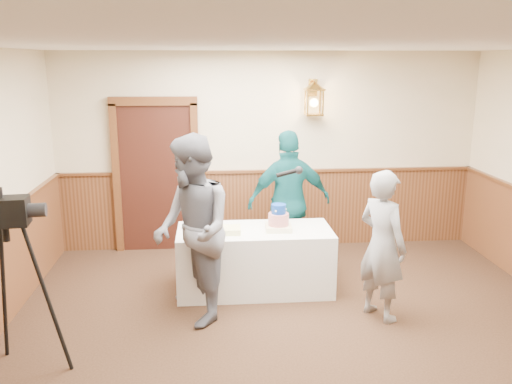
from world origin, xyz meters
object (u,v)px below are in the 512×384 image
interviewer (192,230)px  assistant_p (289,202)px  tiered_cake (279,220)px  sheet_cake_yellow (227,230)px  baker (382,245)px  tv_camera_rig (14,298)px  display_table (255,260)px  sheet_cake_green (196,227)px

interviewer → assistant_p: (1.19, 1.30, -0.07)m
tiered_cake → sheet_cake_yellow: 0.62m
interviewer → baker: 1.97m
interviewer → assistant_p: interviewer is taller
tiered_cake → tv_camera_rig: (-2.46, -1.59, -0.15)m
display_table → tv_camera_rig: 2.74m
sheet_cake_green → interviewer: 0.79m
sheet_cake_green → tiered_cake: bearing=-5.4°
tiered_cake → assistant_p: (0.22, 0.63, 0.04)m
tiered_cake → interviewer: 1.19m
tiered_cake → baker: baker is taller
tiered_cake → sheet_cake_yellow: (-0.61, -0.06, -0.09)m
display_table → interviewer: bearing=-134.7°
display_table → tv_camera_rig: bearing=-143.3°
interviewer → tv_camera_rig: bearing=-74.4°
display_table → assistant_p: bearing=50.4°
sheet_cake_green → interviewer: (-0.02, -0.76, 0.20)m
display_table → tv_camera_rig: (-2.18, -1.62, 0.34)m
interviewer → assistant_p: 1.76m
tiered_cake → tv_camera_rig: size_ratio=0.20×
display_table → interviewer: size_ratio=0.91×
interviewer → baker: interviewer is taller
baker → tv_camera_rig: 3.54m
baker → tv_camera_rig: size_ratio=1.01×
sheet_cake_yellow → tiered_cake: bearing=6.1°
baker → tv_camera_rig: baker is taller
tiered_cake → assistant_p: assistant_p is taller
sheet_cake_yellow → baker: (1.60, -0.71, 0.02)m
sheet_cake_green → tv_camera_rig: size_ratio=0.16×
tiered_cake → assistant_p: 0.67m
display_table → sheet_cake_green: (-0.68, 0.06, 0.41)m
sheet_cake_yellow → baker: baker is taller
sheet_cake_yellow → baker: size_ratio=0.20×
sheet_cake_green → assistant_p: assistant_p is taller
sheet_cake_green → sheet_cake_yellow: bearing=-24.0°
display_table → interviewer: 1.16m
sheet_cake_green → baker: baker is taller
display_table → assistant_p: 0.94m
display_table → baker: bearing=-32.5°
interviewer → baker: (1.96, -0.11, -0.18)m
sheet_cake_green → baker: bearing=-24.0°
interviewer → assistant_p: bearing=121.3°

